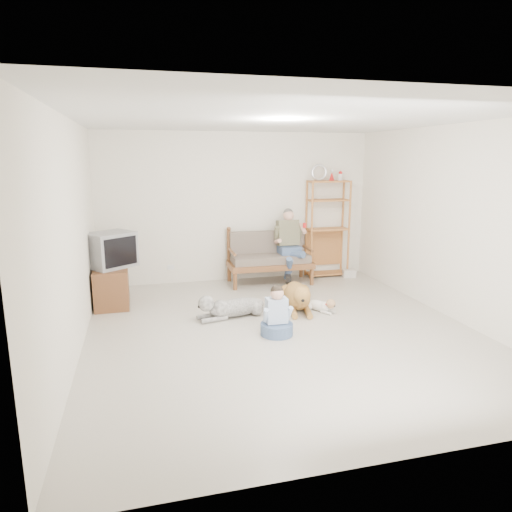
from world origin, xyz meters
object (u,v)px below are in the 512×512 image
object	(u,v)px
loveseat	(269,256)
tv_stand	(111,286)
etagere	(327,228)
golden_retriever	(298,296)

from	to	relation	value
loveseat	tv_stand	distance (m)	2.81
loveseat	tv_stand	bearing A→B (deg)	-165.48
loveseat	etagere	size ratio (longest dim) A/B	0.71
etagere	tv_stand	xyz separation A→B (m)	(-3.93, -0.82, -0.64)
etagere	golden_retriever	size ratio (longest dim) A/B	1.45
golden_retriever	etagere	bearing A→B (deg)	67.41
etagere	golden_retriever	xyz separation A→B (m)	(-1.17, -1.67, -0.76)
tv_stand	golden_retriever	xyz separation A→B (m)	(2.76, -0.85, -0.12)
tv_stand	loveseat	bearing A→B (deg)	12.45
etagere	tv_stand	bearing A→B (deg)	-168.22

